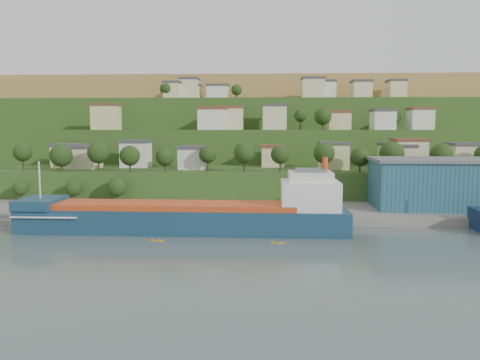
# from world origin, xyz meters

# --- Properties ---
(ground) EXTENTS (500.00, 500.00, 0.00)m
(ground) POSITION_xyz_m (0.00, 0.00, 0.00)
(ground) COLOR #495956
(ground) RESTS_ON ground
(quay) EXTENTS (220.00, 26.00, 4.00)m
(quay) POSITION_xyz_m (20.00, 28.00, 0.00)
(quay) COLOR slate
(quay) RESTS_ON ground
(pebble_beach) EXTENTS (40.00, 18.00, 2.40)m
(pebble_beach) POSITION_xyz_m (-55.00, 22.00, 0.00)
(pebble_beach) COLOR slate
(pebble_beach) RESTS_ON ground
(hillside) EXTENTS (360.00, 210.69, 96.00)m
(hillside) POSITION_xyz_m (0.03, 168.68, 0.08)
(hillside) COLOR #284719
(hillside) RESTS_ON ground
(cargo_ship_near) EXTENTS (71.57, 12.47, 18.35)m
(cargo_ship_near) POSITION_xyz_m (-9.64, 8.61, 2.93)
(cargo_ship_near) COLOR #123145
(cargo_ship_near) RESTS_ON ground
(warehouse) EXTENTS (31.84, 20.41, 12.80)m
(warehouse) POSITION_xyz_m (49.56, 30.46, 8.43)
(warehouse) COLOR navy
(warehouse) RESTS_ON quay
(caravan) EXTENTS (6.17, 3.47, 2.71)m
(caravan) POSITION_xyz_m (-50.85, 19.58, 2.56)
(caravan) COLOR white
(caravan) RESTS_ON pebble_beach
(dinghy) EXTENTS (4.35, 2.27, 0.83)m
(dinghy) POSITION_xyz_m (-43.95, 20.93, 1.61)
(dinghy) COLOR silver
(dinghy) RESTS_ON pebble_beach
(kayak_orange) EXTENTS (2.86, 1.28, 0.71)m
(kayak_orange) POSITION_xyz_m (-15.82, -0.37, 0.21)
(kayak_orange) COLOR orange
(kayak_orange) RESTS_ON ground
(kayak_yellow) EXTENTS (2.85, 1.30, 0.71)m
(kayak_yellow) POSITION_xyz_m (8.38, -1.07, 0.21)
(kayak_yellow) COLOR #C29016
(kayak_yellow) RESTS_ON ground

